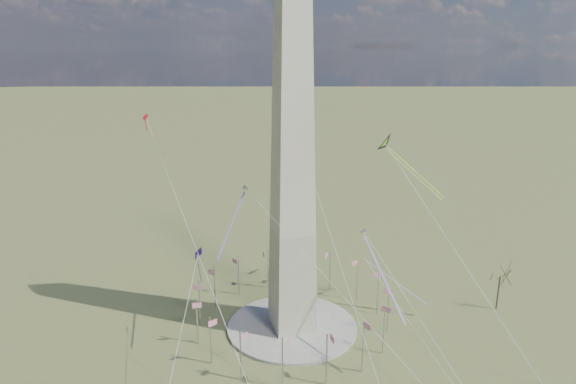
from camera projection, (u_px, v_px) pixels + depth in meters
name	position (u px, v px, depth m)	size (l,w,h in m)	color
ground	(292.00, 328.00, 142.81)	(2000.00, 2000.00, 0.00)	brown
plaza	(292.00, 327.00, 142.70)	(36.00, 36.00, 0.80)	#ADA99E
washington_monument	(292.00, 160.00, 129.68)	(15.56, 15.56, 100.00)	#A7A08C
flagpole_ring	(292.00, 304.00, 140.82)	(54.40, 54.40, 13.00)	#B2B4B9
tree_near	(500.00, 274.00, 149.99)	(9.08, 9.08, 15.89)	#413927
kite_delta_black	(388.00, 146.00, 152.73)	(16.68, 19.78, 17.48)	black
kite_diamond_purple	(199.00, 257.00, 128.71)	(1.95, 3.18, 10.18)	navy
kite_streamer_left	(377.00, 261.00, 125.85)	(2.15, 22.83, 15.68)	red
kite_streamer_mid	(236.00, 213.00, 126.79)	(11.50, 16.62, 13.14)	red
kite_streamer_right	(386.00, 274.00, 149.08)	(16.60, 12.33, 13.42)	red
kite_small_red	(146.00, 119.00, 147.55)	(1.85, 1.64, 4.98)	red
kite_small_white	(285.00, 97.00, 173.39)	(1.36, 1.95, 4.88)	silver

